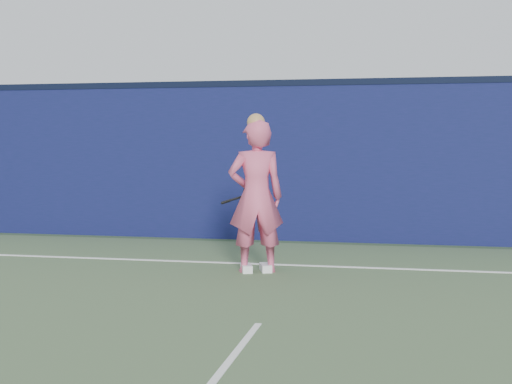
# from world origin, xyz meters

# --- Properties ---
(ground) EXTENTS (80.00, 80.00, 0.00)m
(ground) POSITION_xyz_m (0.00, 0.00, 0.00)
(ground) COLOR #31492D
(ground) RESTS_ON ground
(backstop_wall) EXTENTS (24.00, 0.40, 2.50)m
(backstop_wall) POSITION_xyz_m (0.00, 6.50, 1.25)
(backstop_wall) COLOR #0D153D
(backstop_wall) RESTS_ON ground
(wall_cap) EXTENTS (24.00, 0.42, 0.10)m
(wall_cap) POSITION_xyz_m (0.00, 6.50, 2.55)
(wall_cap) COLOR black
(wall_cap) RESTS_ON backstop_wall
(player) EXTENTS (0.79, 0.65, 1.95)m
(player) POSITION_xyz_m (-0.53, 3.48, 0.94)
(player) COLOR #D65378
(player) RESTS_ON ground
(racket) EXTENTS (0.54, 0.28, 0.31)m
(racket) POSITION_xyz_m (-0.68, 3.90, 0.93)
(racket) COLOR black
(racket) RESTS_ON ground
(court_lines) EXTENTS (11.00, 12.04, 0.01)m
(court_lines) POSITION_xyz_m (0.00, -0.33, 0.01)
(court_lines) COLOR white
(court_lines) RESTS_ON court_surface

